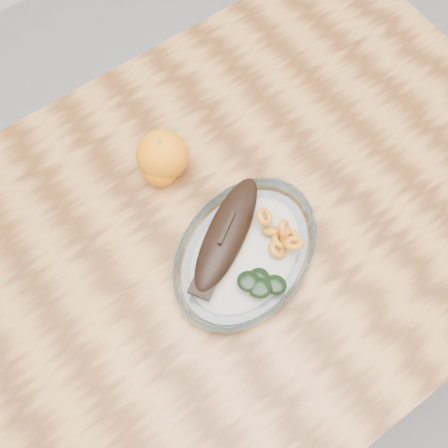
# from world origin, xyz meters

# --- Properties ---
(ground) EXTENTS (3.00, 3.00, 0.00)m
(ground) POSITION_xyz_m (0.00, 0.00, 0.00)
(ground) COLOR slate
(ground) RESTS_ON ground
(dining_table) EXTENTS (1.20, 0.80, 0.75)m
(dining_table) POSITION_xyz_m (0.00, 0.00, 0.65)
(dining_table) COLOR #5A3115
(dining_table) RESTS_ON ground
(plated_meal) EXTENTS (0.66, 0.66, 0.08)m
(plated_meal) POSITION_xyz_m (-0.01, -0.06, 0.77)
(plated_meal) COLOR white
(plated_meal) RESTS_ON dining_table
(orange_left) EXTENTS (0.09, 0.09, 0.09)m
(orange_left) POSITION_xyz_m (-0.02, 0.16, 0.79)
(orange_left) COLOR orange
(orange_left) RESTS_ON dining_table
(orange_right) EXTENTS (0.06, 0.06, 0.06)m
(orange_right) POSITION_xyz_m (-0.04, 0.14, 0.78)
(orange_right) COLOR orange
(orange_right) RESTS_ON dining_table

